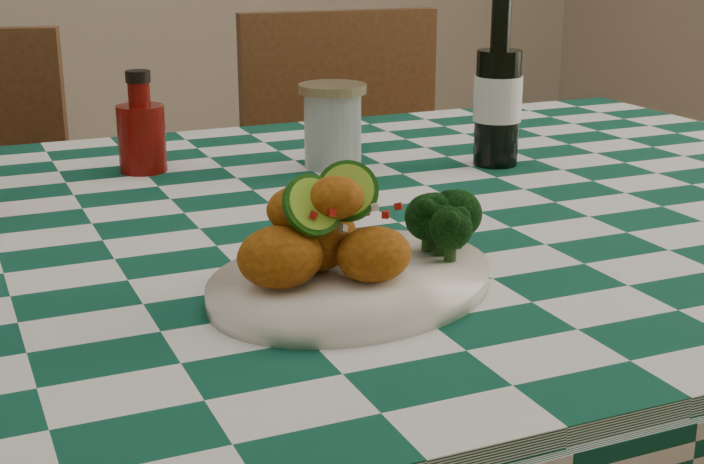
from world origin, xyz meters
name	(u,v)px	position (x,y,z in m)	size (l,w,h in m)	color
plate	(352,282)	(-0.03, -0.24, 0.80)	(0.28, 0.22, 0.02)	white
fried_chicken_pile	(332,227)	(-0.05, -0.24, 0.85)	(0.14, 0.10, 0.09)	#AC6110
broccoli_side	(448,224)	(0.07, -0.23, 0.83)	(0.08, 0.08, 0.06)	black
ketchup_bottle	(141,122)	(-0.10, 0.28, 0.85)	(0.06, 0.06, 0.13)	#690A05
mason_jar	(333,126)	(0.14, 0.20, 0.84)	(0.09, 0.09, 0.11)	#B2BCBA
beer_bottle	(498,82)	(0.34, 0.13, 0.90)	(0.06, 0.06, 0.22)	black
wooden_chair_right	(368,252)	(0.43, 0.73, 0.46)	(0.42, 0.44, 0.93)	#472814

